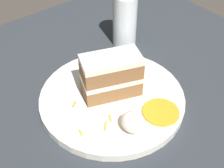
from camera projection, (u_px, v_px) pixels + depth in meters
ground_plane at (134, 116)px, 0.69m from camera, size 6.00×6.00×0.00m
dining_table at (134, 110)px, 0.68m from camera, size 0.96×0.90×0.04m
plate at (112, 98)px, 0.67m from camera, size 0.31×0.31×0.02m
cake_slice at (111, 75)px, 0.64m from camera, size 0.10×0.13×0.09m
cream_dollop at (133, 122)px, 0.58m from camera, size 0.05×0.04×0.04m
orange_garnish at (161, 112)px, 0.62m from camera, size 0.07×0.07×0.01m
carrot_shreds_scatter at (94, 120)px, 0.61m from camera, size 0.10×0.08×0.00m
drinking_glass at (125, 24)px, 0.80m from camera, size 0.06×0.06×0.14m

